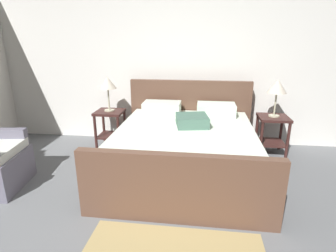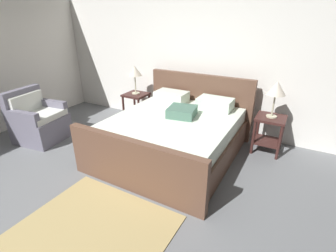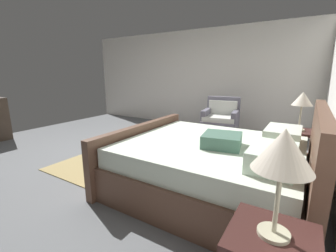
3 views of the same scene
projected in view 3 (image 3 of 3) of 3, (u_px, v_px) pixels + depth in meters
The scene contains 8 objects.
ground_plane at pixel (112, 155), 4.00m from camera, with size 5.91×6.33×0.02m, color slate.
wall_side_left at pixel (189, 79), 6.21m from camera, with size 0.12×6.45×2.52m, color white.
bed at pixel (214, 166), 2.67m from camera, with size 1.95×2.18×1.09m.
table_lamp_right at pixel (283, 153), 1.05m from camera, with size 0.28×0.28×0.56m.
nightstand_left at pixel (297, 143), 3.33m from camera, with size 0.44×0.44×0.60m.
table_lamp_left at pixel (302, 100), 3.18m from camera, with size 0.27×0.27×0.56m.
armchair at pixel (221, 123), 4.96m from camera, with size 0.82×0.81×0.90m.
area_rug at pixel (107, 162), 3.67m from camera, with size 1.53×1.26×0.01m, color tan.
Camera 3 is at (2.70, 2.81, 1.40)m, focal length 24.14 mm.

